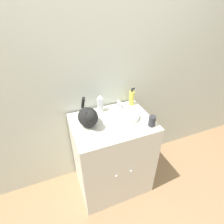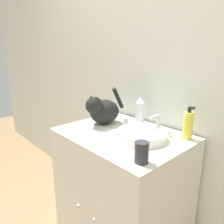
% 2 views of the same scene
% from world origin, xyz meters
% --- Properties ---
extents(ground_plane, '(8.00, 8.00, 0.00)m').
position_xyz_m(ground_plane, '(0.00, 0.00, 0.00)').
color(ground_plane, '#997551').
extents(wall_back, '(6.00, 0.05, 2.50)m').
position_xyz_m(wall_back, '(0.00, 0.62, 1.25)').
color(wall_back, silver).
rests_on(wall_back, ground_plane).
extents(vanity_cabinet, '(0.76, 0.59, 0.91)m').
position_xyz_m(vanity_cabinet, '(0.00, 0.29, 0.46)').
color(vanity_cabinet, silver).
rests_on(vanity_cabinet, ground_plane).
extents(sink_basin, '(0.28, 0.28, 0.05)m').
position_xyz_m(sink_basin, '(0.13, 0.31, 0.94)').
color(sink_basin, white).
rests_on(sink_basin, vanity_cabinet).
extents(faucet, '(0.19, 0.10, 0.12)m').
position_xyz_m(faucet, '(0.13, 0.45, 0.96)').
color(faucet, silver).
rests_on(faucet, vanity_cabinet).
extents(cat, '(0.19, 0.34, 0.24)m').
position_xyz_m(cat, '(-0.22, 0.32, 1.01)').
color(cat, black).
rests_on(cat, vanity_cabinet).
extents(soap_bottle, '(0.06, 0.06, 0.20)m').
position_xyz_m(soap_bottle, '(0.31, 0.50, 1.00)').
color(soap_bottle, '#EADB4C').
rests_on(soap_bottle, vanity_cabinet).
extents(spray_bottle, '(0.06, 0.06, 0.19)m').
position_xyz_m(spray_bottle, '(-0.05, 0.50, 1.00)').
color(spray_bottle, silver).
rests_on(spray_bottle, vanity_cabinet).
extents(cup, '(0.06, 0.06, 0.10)m').
position_xyz_m(cup, '(0.31, 0.10, 0.96)').
color(cup, '#2D2D33').
rests_on(cup, vanity_cabinet).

